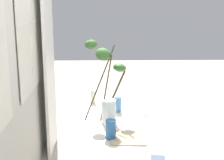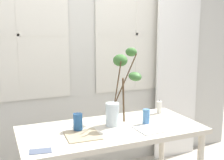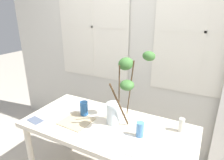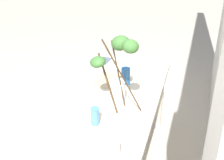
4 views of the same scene
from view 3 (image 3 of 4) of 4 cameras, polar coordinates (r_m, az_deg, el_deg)
back_wall_with_windows at (r=2.35m, az=9.11°, el=12.01°), size 4.18×0.14×2.89m
dining_table at (r=1.86m, az=-1.38°, el=-15.27°), size 1.56×0.73×0.77m
vase_with_branches at (r=1.68m, az=2.95°, el=-3.82°), size 0.39×0.41×0.68m
drinking_glass_blue_left at (r=1.95m, az=-8.24°, el=-8.34°), size 0.08×0.08×0.15m
drinking_glass_blue_right at (r=1.65m, az=8.26°, el=-14.31°), size 0.06×0.06×0.14m
plate_square_left at (r=1.89m, az=-10.43°, el=-11.81°), size 0.28×0.28×0.01m
plate_square_right at (r=1.59m, az=5.09°, el=-18.41°), size 0.24×0.24×0.01m
napkin_folded at (r=2.02m, az=-21.70°, el=-10.98°), size 0.16×0.11×0.00m
pillar_candle at (r=1.80m, az=19.75°, el=-12.40°), size 0.05×0.05×0.14m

